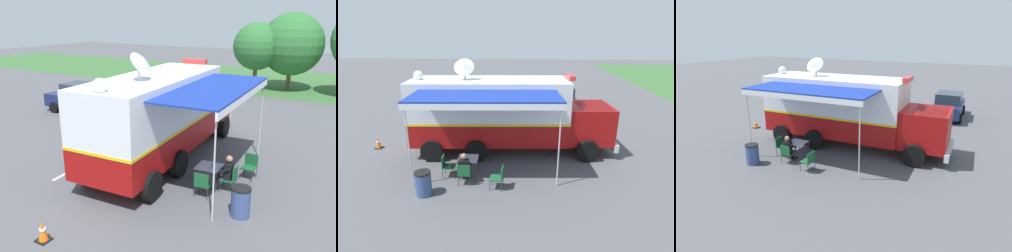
% 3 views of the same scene
% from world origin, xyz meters
% --- Properties ---
extents(ground_plane, '(100.00, 100.00, 0.00)m').
position_xyz_m(ground_plane, '(0.00, 0.00, 0.00)').
color(ground_plane, '#515156').
extents(grass_verge, '(80.00, 14.00, 0.01)m').
position_xyz_m(grass_verge, '(0.00, 21.24, 0.00)').
color(grass_verge, '#386633').
rests_on(grass_verge, ground).
extents(lot_stripe, '(0.39, 4.80, 0.01)m').
position_xyz_m(lot_stripe, '(-2.53, -0.65, 0.00)').
color(lot_stripe, silver).
rests_on(lot_stripe, ground).
extents(command_truck, '(5.29, 9.61, 4.53)m').
position_xyz_m(command_truck, '(-0.01, 0.75, 1.94)').
color(command_truck, '#9E0F0F').
rests_on(command_truck, ground).
extents(folding_table, '(0.84, 0.84, 0.73)m').
position_xyz_m(folding_table, '(2.53, -0.60, 0.67)').
color(folding_table, silver).
rests_on(folding_table, ground).
extents(water_bottle, '(0.07, 0.07, 0.22)m').
position_xyz_m(water_bottle, '(2.66, -0.70, 0.83)').
color(water_bottle, '#4C99D8').
rests_on(water_bottle, folding_table).
extents(folding_chair_at_table, '(0.51, 0.51, 0.87)m').
position_xyz_m(folding_chair_at_table, '(3.32, -0.59, 0.51)').
color(folding_chair_at_table, '#19562D').
rests_on(folding_chair_at_table, ground).
extents(folding_chair_beside_table, '(0.51, 0.51, 0.87)m').
position_xyz_m(folding_chair_beside_table, '(2.68, -1.45, 0.51)').
color(folding_chair_beside_table, '#19562D').
rests_on(folding_chair_beside_table, ground).
extents(folding_chair_spare_by_truck, '(0.52, 0.52, 0.87)m').
position_xyz_m(folding_chair_spare_by_truck, '(3.51, 0.75, 0.51)').
color(folding_chair_spare_by_truck, '#19562D').
rests_on(folding_chair_spare_by_truck, ground).
extents(seated_responder, '(0.68, 0.57, 1.25)m').
position_xyz_m(seated_responder, '(3.14, -0.60, 0.65)').
color(seated_responder, black).
rests_on(seated_responder, ground).
extents(trash_bin, '(0.57, 0.57, 0.91)m').
position_xyz_m(trash_bin, '(4.10, -1.90, 0.46)').
color(trash_bin, '#384C7F').
rests_on(trash_bin, ground).
extents(traffic_cone, '(0.36, 0.36, 0.58)m').
position_xyz_m(traffic_cone, '(0.11, -5.62, 0.28)').
color(traffic_cone, black).
rests_on(traffic_cone, ground).
extents(car_behind_truck, '(4.27, 2.15, 1.76)m').
position_xyz_m(car_behind_truck, '(-8.12, 4.45, 0.88)').
color(car_behind_truck, navy).
rests_on(car_behind_truck, ground).
extents(tree_far_left, '(3.60, 3.60, 5.15)m').
position_xyz_m(tree_far_left, '(-1.23, 16.45, 3.34)').
color(tree_far_left, brown).
rests_on(tree_far_left, ground).
extents(tree_left_of_centre, '(4.73, 4.73, 5.89)m').
position_xyz_m(tree_left_of_centre, '(1.11, 17.63, 3.52)').
color(tree_left_of_centre, brown).
rests_on(tree_left_of_centre, ground).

